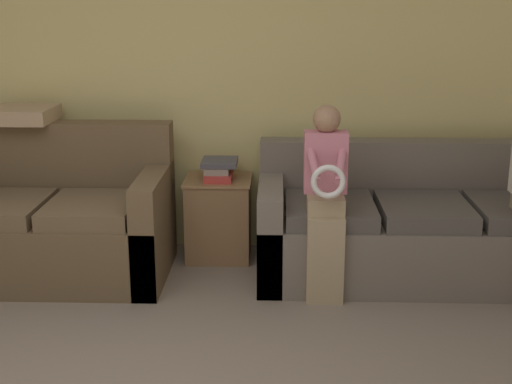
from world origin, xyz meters
name	(u,v)px	position (x,y,z in m)	size (l,w,h in m)	color
wall_back	(176,76)	(0.00, 2.85, 1.27)	(7.80, 0.06, 2.55)	#DBCC7F
couch_main	(418,229)	(1.70, 2.29, 0.32)	(2.15, 0.91, 0.86)	#70665B
couch_side	(55,224)	(-0.76, 2.22, 0.35)	(1.53, 0.90, 0.99)	brown
child_left_seated	(326,193)	(1.04, 1.92, 0.67)	(0.27, 0.37, 1.20)	tan
side_shelf	(219,217)	(0.32, 2.57, 0.30)	(0.47, 0.45, 0.58)	olive
book_stack	(219,169)	(0.32, 2.57, 0.65)	(0.25, 0.31, 0.14)	#BC3833
throw_pillow	(22,115)	(-1.03, 2.52, 1.04)	(0.43, 0.43, 0.10)	tan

